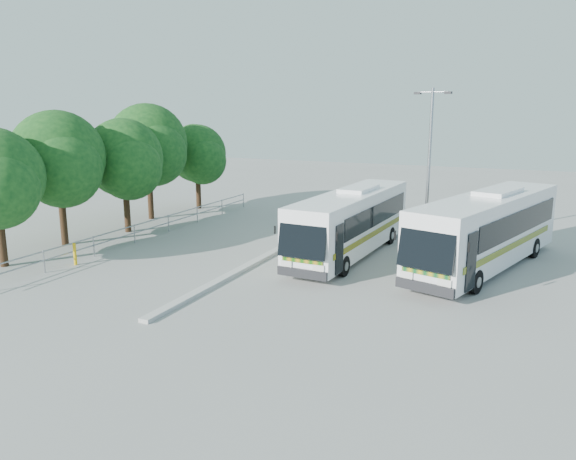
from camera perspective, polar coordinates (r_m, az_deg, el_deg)
The scene contains 11 objects.
ground at distance 23.26m, azimuth -0.70°, elevation -5.33°, with size 100.00×100.00×0.00m, color gray.
kerb_divider at distance 25.94m, azimuth -3.44°, elevation -3.31°, with size 0.40×16.00×0.15m, color #B2B2AD.
railing at distance 31.55m, azimuth -14.21°, elevation 0.41°, with size 0.06×22.00×1.00m.
tree_far_b at distance 30.99m, azimuth -22.24°, elevation 6.82°, with size 5.33×5.03×6.96m.
tree_far_c at distance 33.23m, azimuth -16.25°, elevation 7.02°, with size 4.97×4.69×6.49m.
tree_far_d at distance 36.79m, azimuth -13.97°, elevation 8.50°, with size 5.62×5.30×7.33m.
tree_far_e at distance 40.10m, azimuth -9.14°, elevation 7.66°, with size 4.54×4.28×5.92m.
coach_main at distance 27.31m, azimuth 6.44°, elevation 0.90°, with size 2.85×11.14×3.06m.
coach_adjacent at distance 26.37m, azimuth 19.56°, elevation 0.09°, with size 5.52×11.97×3.27m.
lamppost at distance 29.94m, azimuth 14.15°, elevation 6.93°, with size 1.95×0.58×8.02m.
bollard at distance 27.42m, azimuth -20.83°, elevation -2.30°, with size 0.14×0.14×1.03m, color #E4AD0D.
Camera 1 is at (9.38, -20.07, 7.08)m, focal length 35.00 mm.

